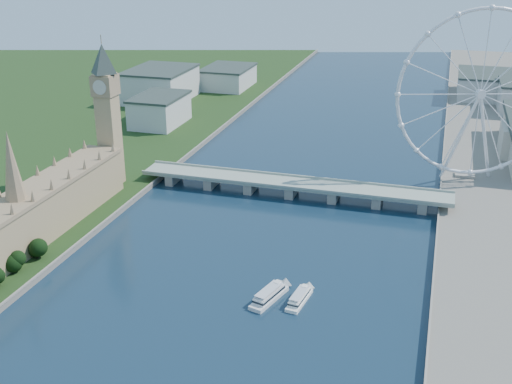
% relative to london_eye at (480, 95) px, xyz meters
% --- Properties ---
extents(parliament_range, '(24.00, 200.00, 70.00)m').
position_rel_london_eye_xyz_m(parliament_range, '(-247.98, -185.08, -49.04)').
color(parliament_range, tan).
rests_on(parliament_range, ground).
extents(big_ben, '(20.02, 20.02, 110.00)m').
position_rel_london_eye_xyz_m(big_ben, '(-247.98, -77.08, -0.95)').
color(big_ben, tan).
rests_on(big_ben, ground).
extents(westminster_bridge, '(220.00, 22.00, 9.50)m').
position_rel_london_eye_xyz_m(westminster_bridge, '(-119.98, -55.08, -60.89)').
color(westminster_bridge, gray).
rests_on(westminster_bridge, ground).
extents(london_eye, '(113.60, 39.12, 124.30)m').
position_rel_london_eye_xyz_m(london_eye, '(0.00, 0.00, 0.00)').
color(london_eye, silver).
rests_on(london_eye, ground).
extents(city_skyline, '(505.00, 280.00, 32.00)m').
position_rel_london_eye_xyz_m(city_skyline, '(-80.75, 205.00, -50.56)').
color(city_skyline, beige).
rests_on(city_skyline, ground).
extents(tour_boat_near, '(15.92, 31.26, 6.70)m').
position_rel_london_eye_xyz_m(tour_boat_near, '(-98.06, -195.00, -67.52)').
color(tour_boat_near, silver).
rests_on(tour_boat_near, ground).
extents(tour_boat_far, '(10.19, 27.18, 5.83)m').
position_rel_london_eye_xyz_m(tour_boat_far, '(-83.00, -192.61, -67.52)').
color(tour_boat_far, white).
rests_on(tour_boat_far, ground).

